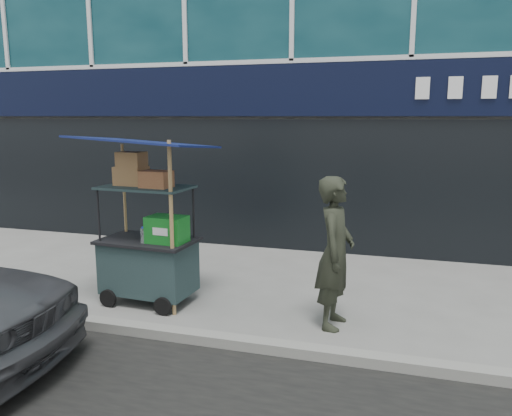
% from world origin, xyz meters
% --- Properties ---
extents(ground, '(80.00, 80.00, 0.00)m').
position_xyz_m(ground, '(0.00, 0.00, 0.00)').
color(ground, slate).
rests_on(ground, ground).
extents(curb, '(80.00, 0.18, 0.12)m').
position_xyz_m(curb, '(0.00, -0.20, 0.06)').
color(curb, gray).
rests_on(curb, ground).
extents(vendor_cart, '(1.71, 1.27, 2.22)m').
position_xyz_m(vendor_cart, '(-1.20, 0.76, 0.78)').
color(vendor_cart, '#1B2C2E').
rests_on(vendor_cart, ground).
extents(vendor_man, '(0.47, 0.68, 1.79)m').
position_xyz_m(vendor_man, '(1.25, 0.68, 0.89)').
color(vendor_man, '#25291E').
rests_on(vendor_man, ground).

